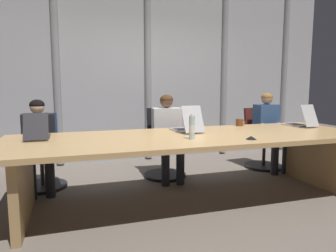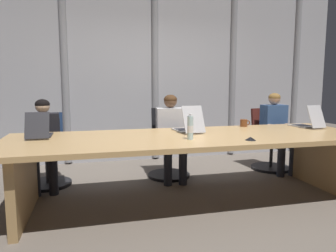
% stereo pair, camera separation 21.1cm
% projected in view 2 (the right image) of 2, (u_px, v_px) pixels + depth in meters
% --- Properties ---
extents(ground_plane, '(13.85, 13.85, 0.00)m').
position_uv_depth(ground_plane, '(192.00, 201.00, 3.56)').
color(ground_plane, '#6B6056').
extents(conference_table, '(4.01, 1.31, 0.76)m').
position_uv_depth(conference_table, '(193.00, 148.00, 3.48)').
color(conference_table, tan).
rests_on(conference_table, ground_plane).
extents(curtain_backdrop, '(6.93, 0.17, 3.10)m').
position_uv_depth(curtain_backdrop, '(153.00, 71.00, 5.44)').
color(curtain_backdrop, '#B2B2B7').
rests_on(curtain_backdrop, ground_plane).
extents(laptop_left_end, '(0.24, 0.42, 0.28)m').
position_uv_depth(laptop_left_end, '(40.00, 132.00, 3.32)').
color(laptop_left_end, '#2D2D33').
rests_on(laptop_left_end, conference_table).
extents(laptop_left_mid, '(0.29, 0.50, 0.32)m').
position_uv_depth(laptop_left_mid, '(188.00, 127.00, 3.72)').
color(laptop_left_mid, '#BCBCC1').
rests_on(laptop_left_mid, conference_table).
extents(laptop_center, '(0.28, 0.47, 0.30)m').
position_uv_depth(laptop_center, '(307.00, 123.00, 4.11)').
color(laptop_center, '#BCBCC1').
rests_on(laptop_center, conference_table).
extents(office_chair_left_end, '(0.60, 0.60, 0.94)m').
position_uv_depth(office_chair_left_end, '(47.00, 158.00, 4.11)').
color(office_chair_left_end, navy).
rests_on(office_chair_left_end, ground_plane).
extents(office_chair_left_mid, '(0.60, 0.60, 0.98)m').
position_uv_depth(office_chair_left_mid, '(168.00, 151.00, 4.52)').
color(office_chair_left_mid, black).
rests_on(office_chair_left_mid, ground_plane).
extents(office_chair_center, '(0.60, 0.60, 0.94)m').
position_uv_depth(office_chair_center, '(269.00, 146.00, 4.92)').
color(office_chair_center, '#511E19').
rests_on(office_chair_center, ground_plane).
extents(person_left_end, '(0.43, 0.57, 1.13)m').
position_uv_depth(person_left_end, '(44.00, 139.00, 3.92)').
color(person_left_end, black).
rests_on(person_left_end, ground_plane).
extents(person_left_mid, '(0.44, 0.57, 1.18)m').
position_uv_depth(person_left_mid, '(172.00, 132.00, 4.33)').
color(person_left_mid, silver).
rests_on(person_left_mid, ground_plane).
extents(person_center, '(0.37, 0.55, 1.19)m').
position_uv_depth(person_center, '(277.00, 128.00, 4.72)').
color(person_center, '#335184').
rests_on(person_center, ground_plane).
extents(water_bottle_primary, '(0.06, 0.06, 0.26)m').
position_uv_depth(water_bottle_primary, '(190.00, 128.00, 3.19)').
color(water_bottle_primary, silver).
rests_on(water_bottle_primary, conference_table).
extents(coffee_mug_near, '(0.14, 0.10, 0.10)m').
position_uv_depth(coffee_mug_near, '(244.00, 123.00, 4.19)').
color(coffee_mug_near, brown).
rests_on(coffee_mug_near, conference_table).
extents(conference_mic_left_side, '(0.11, 0.11, 0.03)m').
position_uv_depth(conference_mic_left_side, '(250.00, 139.00, 3.15)').
color(conference_mic_left_side, black).
rests_on(conference_mic_left_side, conference_table).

